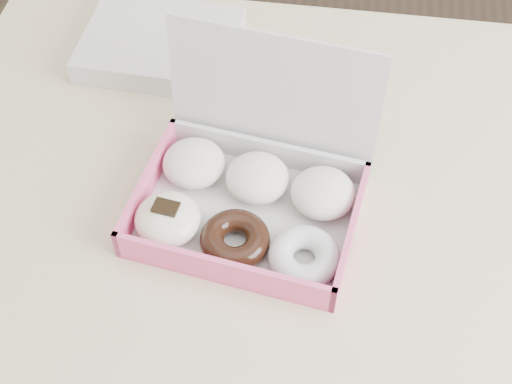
# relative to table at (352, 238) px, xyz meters

# --- Properties ---
(table) EXTENTS (1.20, 0.80, 0.75)m
(table) POSITION_rel_table_xyz_m (0.00, 0.00, 0.00)
(table) COLOR #D0BC89
(table) RESTS_ON ground
(donut_box) EXTENTS (0.30, 0.27, 0.20)m
(donut_box) POSITION_rel_table_xyz_m (-0.14, -0.03, 0.11)
(donut_box) COLOR silver
(donut_box) RESTS_ON table
(newspapers) EXTENTS (0.24, 0.19, 0.04)m
(newspapers) POSITION_rel_table_xyz_m (-0.32, 0.25, 0.10)
(newspapers) COLOR white
(newspapers) RESTS_ON table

